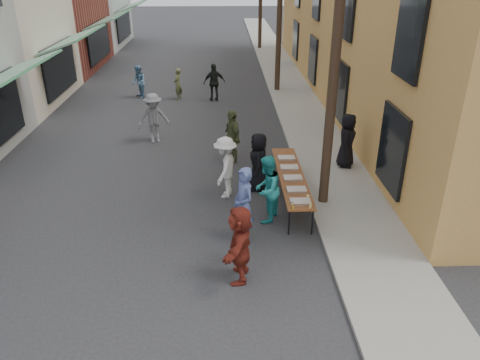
{
  "coord_description": "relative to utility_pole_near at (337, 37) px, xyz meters",
  "views": [
    {
      "loc": [
        1.58,
        -8.39,
        6.25
      ],
      "look_at": [
        1.95,
        1.91,
        1.3
      ],
      "focal_mm": 35.0,
      "sensor_mm": 36.0,
      "label": 1
    }
  ],
  "objects": [
    {
      "name": "catering_tray_foil_d",
      "position": [
        -0.87,
        0.72,
        -3.71
      ],
      "size": [
        0.5,
        0.33,
        0.08
      ],
      "primitive_type": "cube",
      "color": "#B2B2B7",
      "rests_on": "serving_table"
    },
    {
      "name": "passerby_mid",
      "position": [
        -3.15,
        10.43,
        -3.63
      ],
      "size": [
        1.1,
        0.65,
        1.75
      ],
      "primitive_type": "imported",
      "rotation": [
        0.0,
        0.0,
        3.37
      ],
      "color": "black",
      "rests_on": "ground"
    },
    {
      "name": "utility_pole_near",
      "position": [
        0.0,
        0.0,
        0.0
      ],
      "size": [
        0.26,
        0.26,
        9.0
      ],
      "primitive_type": "cylinder",
      "color": "#2D2116",
      "rests_on": "ground"
    },
    {
      "name": "guest_front_c",
      "position": [
        -1.66,
        -0.82,
        -3.61
      ],
      "size": [
        0.97,
        1.07,
        1.79
      ],
      "primitive_type": "imported",
      "rotation": [
        0.0,
        0.0,
        -1.99
      ],
      "color": "teal",
      "rests_on": "ground"
    },
    {
      "name": "guest_front_a",
      "position": [
        -1.74,
        0.99,
        -3.63
      ],
      "size": [
        0.58,
        0.87,
        1.73
      ],
      "primitive_type": "imported",
      "rotation": [
        0.0,
        0.0,
        -1.6
      ],
      "color": "black",
      "rests_on": "ground"
    },
    {
      "name": "passerby_right",
      "position": [
        -4.89,
        10.7,
        -3.76
      ],
      "size": [
        0.49,
        0.62,
        1.49
      ],
      "primitive_type": "imported",
      "rotation": [
        0.0,
        0.0,
        4.43
      ],
      "color": "#565D36",
      "rests_on": "ground"
    },
    {
      "name": "catering_tray_buns_end",
      "position": [
        -0.87,
        1.42,
        -3.71
      ],
      "size": [
        0.5,
        0.33,
        0.08
      ],
      "primitive_type": "cube",
      "color": "tan",
      "rests_on": "serving_table"
    },
    {
      "name": "guest_front_b",
      "position": [
        -2.29,
        -1.72,
        -3.56
      ],
      "size": [
        0.7,
        0.82,
        1.89
      ],
      "primitive_type": "imported",
      "rotation": [
        0.0,
        0.0,
        -1.14
      ],
      "color": "#5364A2",
      "rests_on": "ground"
    },
    {
      "name": "ground",
      "position": [
        -4.3,
        -3.0,
        -4.5
      ],
      "size": [
        120.0,
        120.0,
        0.0
      ],
      "primitive_type": "plane",
      "color": "#28282B",
      "rests_on": "ground"
    },
    {
      "name": "catering_tray_sausage",
      "position": [
        -0.87,
        -1.33,
        -3.71
      ],
      "size": [
        0.5,
        0.33,
        0.08
      ],
      "primitive_type": "cube",
      "color": "maroon",
      "rests_on": "serving_table"
    },
    {
      "name": "server",
      "position": [
        1.17,
        2.37,
        -3.53
      ],
      "size": [
        0.83,
        0.99,
        1.74
      ],
      "primitive_type": "imported",
      "rotation": [
        0.0,
        0.0,
        1.2
      ],
      "color": "black",
      "rests_on": "sidewalk"
    },
    {
      "name": "serving_table",
      "position": [
        -0.87,
        0.32,
        -3.79
      ],
      "size": [
        0.7,
        4.0,
        0.75
      ],
      "color": "maroon",
      "rests_on": "ground"
    },
    {
      "name": "passerby_far",
      "position": [
        -6.78,
        11.03,
        -3.72
      ],
      "size": [
        0.88,
        0.95,
        1.56
      ],
      "primitive_type": "imported",
      "rotation": [
        0.0,
        0.0,
        5.2
      ],
      "color": "#5681A6",
      "rests_on": "ground"
    },
    {
      "name": "condiment_jar_a",
      "position": [
        -1.09,
        -1.63,
        -3.71
      ],
      "size": [
        0.07,
        0.07,
        0.08
      ],
      "primitive_type": "cylinder",
      "color": "#A57F26",
      "rests_on": "serving_table"
    },
    {
      "name": "sidewalk",
      "position": [
        0.7,
        12.0,
        -4.45
      ],
      "size": [
        2.2,
        60.0,
        0.1
      ],
      "primitive_type": "cube",
      "color": "gray",
      "rests_on": "ground"
    },
    {
      "name": "catering_tray_foil_b",
      "position": [
        -0.87,
        -0.68,
        -3.71
      ],
      "size": [
        0.5,
        0.33,
        0.08
      ],
      "primitive_type": "cube",
      "color": "#B2B2B7",
      "rests_on": "serving_table"
    },
    {
      "name": "condiment_jar_c",
      "position": [
        -1.09,
        -1.43,
        -3.71
      ],
      "size": [
        0.07,
        0.07,
        0.08
      ],
      "primitive_type": "cylinder",
      "color": "#A57F26",
      "rests_on": "serving_table"
    },
    {
      "name": "cup_stack",
      "position": [
        -0.67,
        -1.58,
        -3.69
      ],
      "size": [
        0.08,
        0.08,
        0.12
      ],
      "primitive_type": "cylinder",
      "color": "tan",
      "rests_on": "serving_table"
    },
    {
      "name": "passerby_left",
      "position": [
        -5.28,
        5.02,
        -3.58
      ],
      "size": [
        1.33,
        1.01,
        1.83
      ],
      "primitive_type": "imported",
      "rotation": [
        0.0,
        0.0,
        0.31
      ],
      "color": "slate",
      "rests_on": "ground"
    },
    {
      "name": "guest_queue_back",
      "position": [
        -2.43,
        -3.24,
        -3.64
      ],
      "size": [
        0.76,
        1.66,
        1.72
      ],
      "primitive_type": "imported",
      "rotation": [
        0.0,
        0.0,
        -1.73
      ],
      "color": "maroon",
      "rests_on": "ground"
    },
    {
      "name": "guest_front_d",
      "position": [
        -2.7,
        0.58,
        -3.61
      ],
      "size": [
        0.96,
        1.29,
        1.78
      ],
      "primitive_type": "imported",
      "rotation": [
        0.0,
        0.0,
        -1.85
      ],
      "color": "silver",
      "rests_on": "ground"
    },
    {
      "name": "guest_front_e",
      "position": [
        -2.46,
        3.07,
        -3.6
      ],
      "size": [
        0.79,
        1.14,
        1.79
      ],
      "primitive_type": "imported",
      "rotation": [
        0.0,
        0.0,
        -1.2
      ],
      "color": "#4F5933",
      "rests_on": "ground"
    },
    {
      "name": "catering_tray_buns",
      "position": [
        -0.87,
        0.02,
        -3.71
      ],
      "size": [
        0.5,
        0.33,
        0.08
      ],
      "primitive_type": "cube",
      "color": "tan",
      "rests_on": "serving_table"
    },
    {
      "name": "condiment_jar_b",
      "position": [
        -1.09,
        -1.53,
        -3.71
      ],
      "size": [
        0.07,
        0.07,
        0.08
      ],
      "primitive_type": "cylinder",
      "color": "#A57F26",
      "rests_on": "serving_table"
    }
  ]
}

